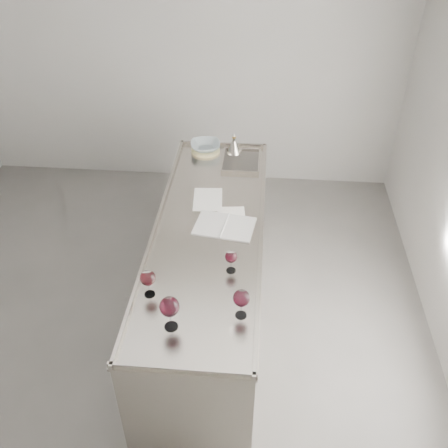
# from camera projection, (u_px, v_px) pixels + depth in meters

# --- Properties ---
(room_shell) EXTENTS (4.54, 5.04, 2.84)m
(room_shell) POSITION_uv_depth(u_px,v_px,m) (118.00, 194.00, 2.99)
(room_shell) COLOR #595754
(room_shell) RESTS_ON ground
(counter) EXTENTS (0.77, 2.42, 0.97)m
(counter) POSITION_uv_depth(u_px,v_px,m) (209.00, 277.00, 3.76)
(counter) COLOR #9B938B
(counter) RESTS_ON ground
(wine_glass_left) EXTENTS (0.09, 0.09, 0.18)m
(wine_glass_left) POSITION_uv_depth(u_px,v_px,m) (148.00, 279.00, 2.88)
(wine_glass_left) COLOR white
(wine_glass_left) RESTS_ON counter
(wine_glass_middle) EXTENTS (0.11, 0.11, 0.22)m
(wine_glass_middle) POSITION_uv_depth(u_px,v_px,m) (169.00, 307.00, 2.67)
(wine_glass_middle) COLOR white
(wine_glass_middle) RESTS_ON counter
(wine_glass_right) EXTENTS (0.10, 0.10, 0.19)m
(wine_glass_right) POSITION_uv_depth(u_px,v_px,m) (241.00, 299.00, 2.75)
(wine_glass_right) COLOR white
(wine_glass_right) RESTS_ON counter
(wine_glass_small) EXTENTS (0.08, 0.08, 0.15)m
(wine_glass_small) POSITION_uv_depth(u_px,v_px,m) (231.00, 257.00, 3.06)
(wine_glass_small) COLOR white
(wine_glass_small) RESTS_ON counter
(notebook) EXTENTS (0.44, 0.34, 0.02)m
(notebook) POSITION_uv_depth(u_px,v_px,m) (225.00, 226.00, 3.48)
(notebook) COLOR silver
(notebook) RESTS_ON counter
(loose_paper_top) EXTENTS (0.23, 0.31, 0.00)m
(loose_paper_top) POSITION_uv_depth(u_px,v_px,m) (231.00, 218.00, 3.56)
(loose_paper_top) COLOR white
(loose_paper_top) RESTS_ON counter
(loose_paper_under) EXTENTS (0.24, 0.32, 0.00)m
(loose_paper_under) POSITION_uv_depth(u_px,v_px,m) (208.00, 199.00, 3.74)
(loose_paper_under) COLOR white
(loose_paper_under) RESTS_ON counter
(trivet) EXTENTS (0.32, 0.32, 0.02)m
(trivet) POSITION_uv_depth(u_px,v_px,m) (206.00, 150.00, 4.33)
(trivet) COLOR beige
(trivet) RESTS_ON counter
(ceramic_bowl) EXTENTS (0.29, 0.29, 0.06)m
(ceramic_bowl) POSITION_uv_depth(u_px,v_px,m) (205.00, 146.00, 4.30)
(ceramic_bowl) COLOR #85959B
(ceramic_bowl) RESTS_ON trivet
(wine_funnel) EXTENTS (0.13, 0.13, 0.19)m
(wine_funnel) POSITION_uv_depth(u_px,v_px,m) (234.00, 146.00, 4.28)
(wine_funnel) COLOR #ADA59A
(wine_funnel) RESTS_ON counter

